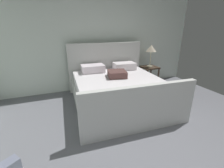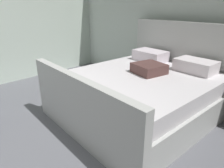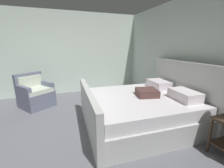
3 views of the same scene
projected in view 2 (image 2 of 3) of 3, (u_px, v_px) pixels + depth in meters
wall_back at (192, 18)px, 3.50m from camera, size 5.66×0.12×2.69m
bed at (143, 91)px, 3.06m from camera, size 2.13×2.30×1.30m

